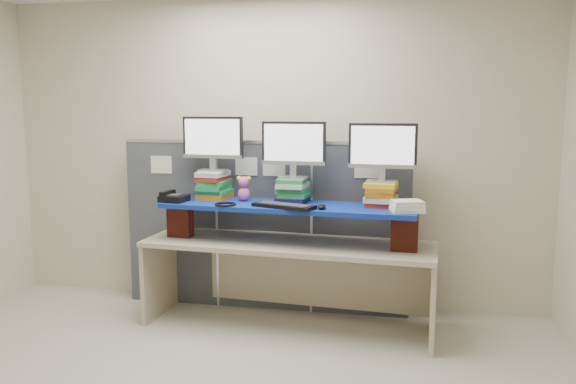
% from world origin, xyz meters
% --- Properties ---
extents(room, '(5.00, 4.00, 2.80)m').
position_xyz_m(room, '(0.00, 0.00, 1.40)').
color(room, beige).
rests_on(room, ground).
extents(cubicle_partition, '(2.60, 0.06, 1.53)m').
position_xyz_m(cubicle_partition, '(-0.00, 1.78, 0.77)').
color(cubicle_partition, '#3E4149').
rests_on(cubicle_partition, ground).
extents(desk, '(2.42, 0.86, 0.72)m').
position_xyz_m(desk, '(0.29, 1.39, 0.58)').
color(desk, '#BEAF91').
rests_on(desk, ground).
extents(brick_pier_left, '(0.21, 0.12, 0.28)m').
position_xyz_m(brick_pier_left, '(-0.64, 1.41, 0.86)').
color(brick_pier_left, maroon).
rests_on(brick_pier_left, desk).
extents(brick_pier_right, '(0.21, 0.12, 0.28)m').
position_xyz_m(brick_pier_right, '(1.23, 1.27, 0.86)').
color(brick_pier_right, maroon).
rests_on(brick_pier_right, desk).
extents(blue_board, '(2.10, 0.66, 0.04)m').
position_xyz_m(blue_board, '(0.29, 1.39, 1.02)').
color(blue_board, navy).
rests_on(blue_board, brick_pier_left).
extents(book_stack_left, '(0.28, 0.32, 0.24)m').
position_xyz_m(book_stack_left, '(-0.39, 1.56, 1.15)').
color(book_stack_left, '#AF6810').
rests_on(book_stack_left, blue_board).
extents(book_stack_center, '(0.27, 0.32, 0.20)m').
position_xyz_m(book_stack_center, '(0.32, 1.50, 1.14)').
color(book_stack_center, '#16104A').
rests_on(book_stack_center, blue_board).
extents(book_stack_right, '(0.27, 0.32, 0.19)m').
position_xyz_m(book_stack_right, '(1.03, 1.46, 1.13)').
color(book_stack_right, '#AF2214').
rests_on(book_stack_right, blue_board).
extents(monitor_left, '(0.54, 0.17, 0.47)m').
position_xyz_m(monitor_left, '(-0.39, 1.56, 1.54)').
color(monitor_left, '#96959A').
rests_on(monitor_left, book_stack_left).
extents(monitor_center, '(0.54, 0.17, 0.47)m').
position_xyz_m(monitor_center, '(0.32, 1.51, 1.50)').
color(monitor_center, '#96959A').
rests_on(monitor_center, book_stack_center).
extents(monitor_right, '(0.54, 0.17, 0.47)m').
position_xyz_m(monitor_right, '(1.04, 1.46, 1.49)').
color(monitor_right, '#96959A').
rests_on(monitor_right, book_stack_right).
extents(keyboard, '(0.53, 0.33, 0.03)m').
position_xyz_m(keyboard, '(0.29, 1.23, 1.05)').
color(keyboard, black).
rests_on(keyboard, blue_board).
extents(mouse, '(0.10, 0.13, 0.04)m').
position_xyz_m(mouse, '(0.59, 1.22, 1.05)').
color(mouse, black).
rests_on(mouse, blue_board).
extents(desk_phone, '(0.23, 0.22, 0.09)m').
position_xyz_m(desk_phone, '(-0.67, 1.34, 1.07)').
color(desk_phone, black).
rests_on(desk_phone, blue_board).
extents(headset, '(0.22, 0.22, 0.02)m').
position_xyz_m(headset, '(-0.19, 1.24, 1.05)').
color(headset, black).
rests_on(headset, blue_board).
extents(plush_toy, '(0.12, 0.09, 0.21)m').
position_xyz_m(plush_toy, '(-0.10, 1.48, 1.14)').
color(plush_toy, '#DE5494').
rests_on(plush_toy, blue_board).
extents(binder_stack, '(0.28, 0.24, 0.09)m').
position_xyz_m(binder_stack, '(1.24, 1.23, 1.08)').
color(binder_stack, white).
rests_on(binder_stack, blue_board).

